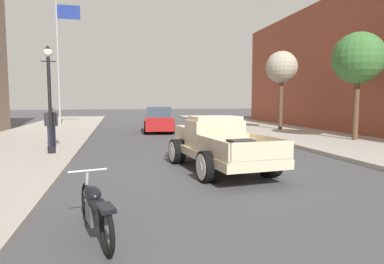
{
  "coord_description": "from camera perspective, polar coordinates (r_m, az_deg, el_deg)",
  "views": [
    {
      "loc": [
        -2.99,
        -10.32,
        2.06
      ],
      "look_at": [
        -0.57,
        0.73,
        1.0
      ],
      "focal_mm": 31.68,
      "sensor_mm": 36.0,
      "label": 1
    }
  ],
  "objects": [
    {
      "name": "hotrod_truck_cream",
      "position": [
        10.29,
        4.0,
        -1.95
      ],
      "size": [
        2.56,
        5.07,
        1.58
      ],
      "color": "beige",
      "rests_on": "ground"
    },
    {
      "name": "car_background_red",
      "position": [
        22.17,
        -5.65,
        1.98
      ],
      "size": [
        2.12,
        4.42,
        1.65
      ],
      "color": "#AD1E1E",
      "rests_on": "ground"
    },
    {
      "name": "pedestrian_sidewalk_left",
      "position": [
        15.2,
        -22.63,
        1.27
      ],
      "size": [
        0.53,
        0.22,
        1.65
      ],
      "color": "#232847",
      "rests_on": "sidewalk_left"
    },
    {
      "name": "flagpole",
      "position": [
        27.37,
        -21.21,
        12.79
      ],
      "size": [
        1.74,
        0.16,
        9.16
      ],
      "color": "#B2B2B7",
      "rests_on": "sidewalk_left"
    },
    {
      "name": "motorcycle_parked",
      "position": [
        5.42,
        -15.97,
        -12.25
      ],
      "size": [
        0.77,
        2.07,
        0.93
      ],
      "color": "black",
      "rests_on": "ground"
    },
    {
      "name": "street_lamp_near",
      "position": [
        13.2,
        -22.88,
        6.35
      ],
      "size": [
        0.5,
        0.32,
        3.85
      ],
      "color": "black",
      "rests_on": "sidewalk_left"
    },
    {
      "name": "street_tree_second",
      "position": [
        23.17,
        14.84,
        10.39
      ],
      "size": [
        2.05,
        2.05,
        5.1
      ],
      "color": "brown",
      "rests_on": "sidewalk_right"
    },
    {
      "name": "ground_plane",
      "position": [
        10.94,
        3.74,
        -5.52
      ],
      "size": [
        140.0,
        140.0,
        0.0
      ],
      "primitive_type": "plane",
      "color": "#47474C"
    },
    {
      "name": "street_tree_nearest",
      "position": [
        18.27,
        26.2,
        11.02
      ],
      "size": [
        2.43,
        2.43,
        5.13
      ],
      "color": "brown",
      "rests_on": "sidewalk_right"
    }
  ]
}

